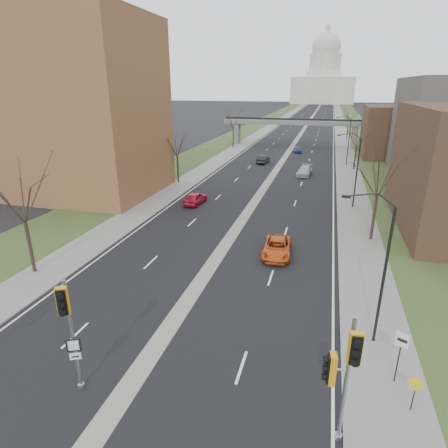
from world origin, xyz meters
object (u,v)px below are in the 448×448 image
at_px(warning_sign, 415,389).
at_px(car_right_near, 277,247).
at_px(signal_pole_median, 68,320).
at_px(car_left_far, 263,159).
at_px(signal_pole_right, 344,366).
at_px(car_right_far, 298,149).
at_px(speed_limit_sign, 400,349).
at_px(car_right_mid, 305,171).
at_px(car_left_near, 195,198).

distance_m(warning_sign, car_right_near, 17.04).
distance_m(signal_pole_median, car_left_far, 58.20).
bearing_deg(signal_pole_right, car_right_far, 88.73).
relative_size(speed_limit_sign, car_right_mid, 0.55).
bearing_deg(car_left_near, warning_sign, 129.85).
height_order(signal_pole_median, speed_limit_sign, signal_pole_median).
xyz_separation_m(speed_limit_sign, car_right_mid, (-7.48, 45.04, -1.32)).
bearing_deg(signal_pole_median, car_right_far, 62.13).
bearing_deg(car_right_far, speed_limit_sign, -87.03).
relative_size(signal_pole_median, warning_sign, 3.20).
xyz_separation_m(signal_pole_right, speed_limit_sign, (2.88, 4.20, -1.82)).
height_order(signal_pole_right, car_right_near, signal_pole_right).
relative_size(signal_pole_median, signal_pole_right, 0.99).
relative_size(signal_pole_median, car_right_far, 1.53).
xyz_separation_m(signal_pole_right, car_right_mid, (-4.61, 49.24, -3.14)).
bearing_deg(warning_sign, car_left_near, 148.47).
xyz_separation_m(car_right_near, car_right_mid, (0.13, 31.73, 0.03)).
bearing_deg(signal_pole_median, car_left_far, 66.55).
bearing_deg(car_right_near, signal_pole_right, -78.43).
xyz_separation_m(warning_sign, car_right_far, (-10.95, 69.12, -0.66)).
distance_m(warning_sign, car_right_far, 69.99).
height_order(car_right_near, car_right_far, car_right_near).
bearing_deg(signal_pole_median, warning_sign, -13.41).
bearing_deg(car_right_far, warning_sign, -86.87).
height_order(signal_pole_median, car_right_far, signal_pole_median).
distance_m(signal_pole_right, car_left_far, 59.12).
bearing_deg(warning_sign, signal_pole_median, -146.36).
xyz_separation_m(signal_pole_median, warning_sign, (14.99, 2.98, -2.79)).
distance_m(speed_limit_sign, car_right_near, 15.39).
height_order(warning_sign, car_right_near, warning_sign).
relative_size(speed_limit_sign, car_right_far, 0.73).
bearing_deg(car_right_mid, car_right_near, -85.65).
bearing_deg(car_left_near, signal_pole_median, 102.92).
height_order(signal_pole_right, car_left_far, signal_pole_right).
bearing_deg(car_left_far, speed_limit_sign, 109.99).
bearing_deg(speed_limit_sign, car_left_far, 128.34).
distance_m(warning_sign, car_right_mid, 47.40).
relative_size(signal_pole_median, speed_limit_sign, 2.09).
relative_size(signal_pole_right, car_right_mid, 1.17).
distance_m(car_left_far, car_right_near, 40.93).
bearing_deg(signal_pole_right, speed_limit_sign, 48.29).
height_order(signal_pole_median, car_left_far, signal_pole_median).
height_order(car_right_mid, car_right_far, car_right_mid).
relative_size(signal_pole_right, warning_sign, 3.22).
xyz_separation_m(warning_sign, car_right_mid, (-7.94, 46.73, -0.58)).
distance_m(signal_pole_right, car_left_near, 34.20).
bearing_deg(car_right_mid, car_right_far, 102.23).
bearing_deg(car_right_mid, signal_pole_median, -93.49).
relative_size(warning_sign, car_right_far, 0.48).
xyz_separation_m(car_right_near, car_right_far, (-2.88, 54.13, -0.05)).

